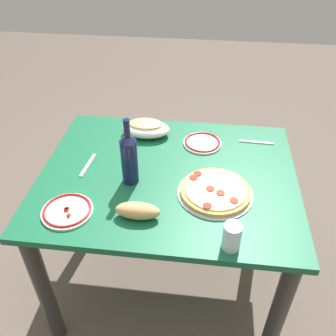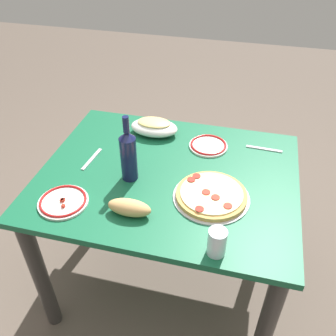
{
  "view_description": "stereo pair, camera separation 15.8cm",
  "coord_description": "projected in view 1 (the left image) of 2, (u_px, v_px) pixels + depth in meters",
  "views": [
    {
      "loc": [
        -0.15,
        1.24,
        1.77
      ],
      "look_at": [
        0.0,
        0.0,
        0.79
      ],
      "focal_mm": 38.89,
      "sensor_mm": 36.0,
      "label": 1
    },
    {
      "loc": [
        -0.3,
        1.21,
        1.77
      ],
      "look_at": [
        0.0,
        0.0,
        0.79
      ],
      "focal_mm": 38.89,
      "sensor_mm": 36.0,
      "label": 2
    }
  ],
  "objects": [
    {
      "name": "ground_plane",
      "position": [
        168.0,
        277.0,
        2.07
      ],
      "size": [
        8.0,
        8.0,
        0.0
      ],
      "primitive_type": "plane",
      "color": "brown",
      "rests_on": "ground"
    },
    {
      "name": "side_plate_near",
      "position": [
        67.0,
        211.0,
        1.41
      ],
      "size": [
        0.2,
        0.2,
        0.02
      ],
      "color": "white",
      "rests_on": "dining_table"
    },
    {
      "name": "bread_loaf",
      "position": [
        138.0,
        211.0,
        1.37
      ],
      "size": [
        0.17,
        0.07,
        0.07
      ],
      "primitive_type": "ellipsoid",
      "color": "tan",
      "rests_on": "dining_table"
    },
    {
      "name": "side_plate_far",
      "position": [
        202.0,
        143.0,
        1.78
      ],
      "size": [
        0.19,
        0.19,
        0.02
      ],
      "color": "white",
      "rests_on": "dining_table"
    },
    {
      "name": "pepperoni_pizza",
      "position": [
        215.0,
        191.0,
        1.49
      ],
      "size": [
        0.31,
        0.31,
        0.03
      ],
      "color": "#B7B7BC",
      "rests_on": "dining_table"
    },
    {
      "name": "fork_left",
      "position": [
        88.0,
        165.0,
        1.65
      ],
      "size": [
        0.03,
        0.17,
        0.0
      ],
      "primitive_type": "cube",
      "rotation": [
        0.0,
        0.0,
        4.61
      ],
      "color": "#B7B7BC",
      "rests_on": "dining_table"
    },
    {
      "name": "dining_table",
      "position": [
        168.0,
        196.0,
        1.69
      ],
      "size": [
        1.12,
        0.89,
        0.76
      ],
      "color": "#145938",
      "rests_on": "ground"
    },
    {
      "name": "baked_pasta_dish",
      "position": [
        146.0,
        128.0,
        1.82
      ],
      "size": [
        0.24,
        0.15,
        0.08
      ],
      "color": "white",
      "rests_on": "dining_table"
    },
    {
      "name": "water_glass",
      "position": [
        232.0,
        237.0,
        1.25
      ],
      "size": [
        0.07,
        0.07,
        0.11
      ],
      "primitive_type": "cylinder",
      "color": "silver",
      "rests_on": "dining_table"
    },
    {
      "name": "fork_right",
      "position": [
        256.0,
        142.0,
        1.79
      ],
      "size": [
        0.17,
        0.02,
        0.0
      ],
      "primitive_type": "cube",
      "rotation": [
        0.0,
        0.0,
        3.1
      ],
      "color": "#B7B7BC",
      "rests_on": "dining_table"
    },
    {
      "name": "wine_bottle",
      "position": [
        129.0,
        158.0,
        1.49
      ],
      "size": [
        0.07,
        0.07,
        0.3
      ],
      "color": "#141942",
      "rests_on": "dining_table"
    }
  ]
}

